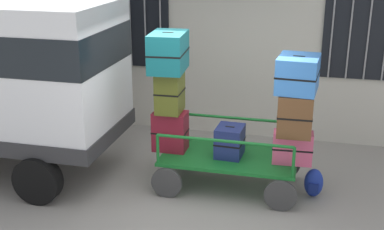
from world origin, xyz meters
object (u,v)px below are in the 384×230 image
at_px(luggage_cart, 229,162).
at_px(backpack, 314,183).
at_px(suitcase_left_middle, 170,91).
at_px(suitcase_center_top, 298,74).
at_px(suitcase_midleft_bottom, 230,141).
at_px(suitcase_left_top, 168,52).
at_px(suitcase_center_middle, 295,112).
at_px(suitcase_center_bottom, 293,148).
at_px(suitcase_left_bottom, 170,131).

distance_m(luggage_cart, backpack, 1.27).
distance_m(suitcase_left_middle, suitcase_center_top, 1.88).
height_order(suitcase_left_middle, suitcase_midleft_bottom, suitcase_left_middle).
bearing_deg(suitcase_left_top, suitcase_center_top, 0.92).
bearing_deg(suitcase_center_middle, luggage_cart, 179.84).
relative_size(suitcase_left_top, suitcase_center_top, 1.07).
bearing_deg(suitcase_center_bottom, backpack, -0.23).
distance_m(suitcase_left_bottom, suitcase_center_bottom, 1.84).
bearing_deg(suitcase_left_middle, backpack, -1.36).
distance_m(suitcase_midleft_bottom, suitcase_center_bottom, 0.92).
xyz_separation_m(suitcase_center_middle, suitcase_center_top, (0.00, 0.02, 0.55)).
xyz_separation_m(suitcase_left_bottom, suitcase_left_top, (0.00, -0.04, 1.23)).
bearing_deg(suitcase_center_top, suitcase_left_top, -179.08).
distance_m(luggage_cart, suitcase_left_bottom, 1.01).
relative_size(suitcase_center_middle, suitcase_center_top, 0.97).
xyz_separation_m(suitcase_center_middle, backpack, (0.34, -0.02, -1.06)).
height_order(luggage_cart, backpack, luggage_cart).
bearing_deg(backpack, suitcase_center_top, 173.60).
bearing_deg(suitcase_center_top, suitcase_center_bottom, -90.00).
bearing_deg(suitcase_center_top, luggage_cart, -179.05).
height_order(suitcase_midleft_bottom, suitcase_center_middle, suitcase_center_middle).
bearing_deg(luggage_cart, suitcase_left_bottom, 178.57).
height_order(suitcase_center_top, backpack, suitcase_center_top).
distance_m(luggage_cart, suitcase_left_middle, 1.39).
xyz_separation_m(luggage_cart, backpack, (1.26, -0.02, -0.18)).
xyz_separation_m(suitcase_left_top, suitcase_center_middle, (1.84, 0.01, -0.76)).
bearing_deg(backpack, suitcase_left_middle, 178.64).
bearing_deg(suitcase_center_bottom, suitcase_left_middle, 178.43).
bearing_deg(luggage_cart, suitcase_left_middle, 178.18).
height_order(suitcase_center_bottom, suitcase_center_middle, suitcase_center_middle).
relative_size(suitcase_left_middle, suitcase_center_bottom, 1.10).
bearing_deg(backpack, suitcase_center_bottom, 179.77).
xyz_separation_m(suitcase_left_middle, suitcase_left_top, (0.00, -0.04, 0.60)).
height_order(suitcase_left_bottom, suitcase_midleft_bottom, suitcase_left_bottom).
distance_m(suitcase_midleft_bottom, suitcase_center_top, 1.43).
distance_m(luggage_cart, suitcase_left_top, 1.88).
xyz_separation_m(suitcase_center_bottom, suitcase_center_middle, (-0.00, 0.02, 0.54)).
height_order(suitcase_left_top, suitcase_center_bottom, suitcase_left_top).
xyz_separation_m(suitcase_left_top, backpack, (2.18, -0.01, -1.83)).
distance_m(suitcase_left_bottom, backpack, 2.26).
relative_size(suitcase_left_top, suitcase_midleft_bottom, 1.64).
height_order(suitcase_left_middle, suitcase_left_top, suitcase_left_top).
bearing_deg(suitcase_center_bottom, suitcase_left_top, 179.78).
relative_size(suitcase_center_bottom, suitcase_center_middle, 0.83).
bearing_deg(suitcase_left_top, luggage_cart, 0.88).
bearing_deg(luggage_cart, suitcase_midleft_bottom, 90.00).
bearing_deg(suitcase_left_bottom, suitcase_center_middle, -0.80).
bearing_deg(suitcase_midleft_bottom, suitcase_center_top, -0.21).
bearing_deg(backpack, luggage_cart, 178.97).
relative_size(luggage_cart, suitcase_center_bottom, 3.58).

